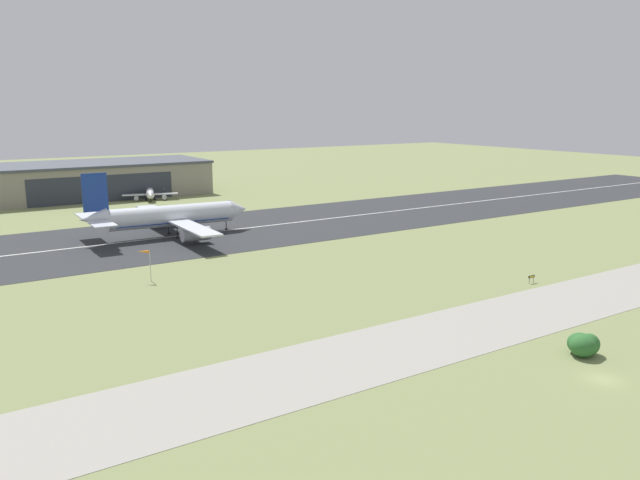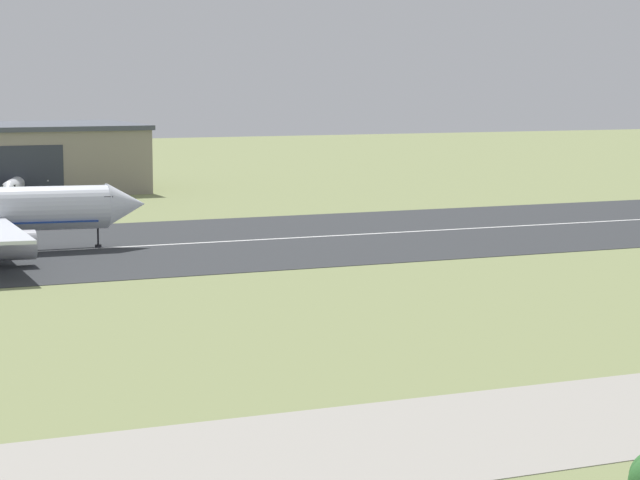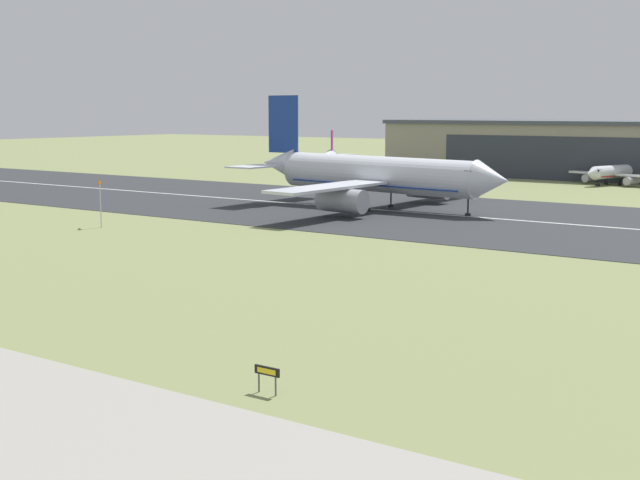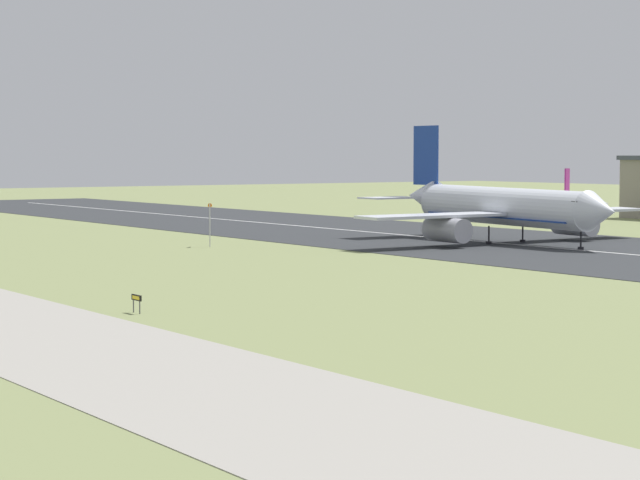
% 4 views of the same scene
% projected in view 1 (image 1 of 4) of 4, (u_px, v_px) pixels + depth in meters
% --- Properties ---
extents(ground_plane, '(688.16, 688.16, 0.00)m').
position_uv_depth(ground_plane, '(343.00, 277.00, 124.45)').
color(ground_plane, '#7A8451').
extents(runway_strip, '(448.16, 52.34, 0.06)m').
position_uv_depth(runway_strip, '(225.00, 231.00, 170.98)').
color(runway_strip, '#2B2D30').
rests_on(runway_strip, ground_plane).
extents(runway_centreline, '(403.35, 0.70, 0.01)m').
position_uv_depth(runway_centreline, '(225.00, 230.00, 170.97)').
color(runway_centreline, silver).
rests_on(runway_centreline, runway_strip).
extents(taxiway_road, '(336.12, 17.05, 0.05)m').
position_uv_depth(taxiway_road, '(471.00, 327.00, 96.17)').
color(taxiway_road, gray).
rests_on(taxiway_road, ground_plane).
extents(hangar_building, '(84.70, 35.90, 12.86)m').
position_uv_depth(hangar_building, '(91.00, 179.00, 234.85)').
color(hangar_building, gray).
rests_on(hangar_building, ground_plane).
extents(airplane_landing, '(44.77, 51.89, 17.66)m').
position_uv_depth(airplane_landing, '(170.00, 217.00, 162.64)').
color(airplane_landing, silver).
rests_on(airplane_landing, ground_plane).
extents(airplane_parked_centre, '(19.34, 18.52, 8.63)m').
position_uv_depth(airplane_parked_centre, '(150.00, 193.00, 225.98)').
color(airplane_parked_centre, silver).
rests_on(airplane_parked_centre, ground_plane).
extents(shrub_clump, '(4.64, 4.27, 3.09)m').
position_uv_depth(shrub_clump, '(584.00, 345.00, 85.17)').
color(shrub_clump, '#2D662D').
rests_on(shrub_clump, ground_plane).
extents(windsock_pole, '(2.20, 1.88, 6.19)m').
position_uv_depth(windsock_pole, '(144.00, 253.00, 120.75)').
color(windsock_pole, '#B7B7BC').
rests_on(windsock_pole, ground_plane).
extents(runway_sign, '(1.67, 0.13, 1.54)m').
position_uv_depth(runway_sign, '(532.00, 277.00, 120.13)').
color(runway_sign, '#4C4C51').
rests_on(runway_sign, ground_plane).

